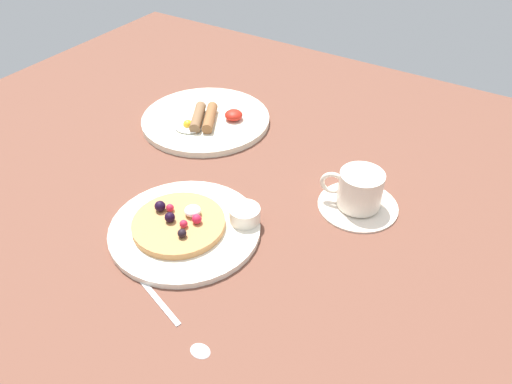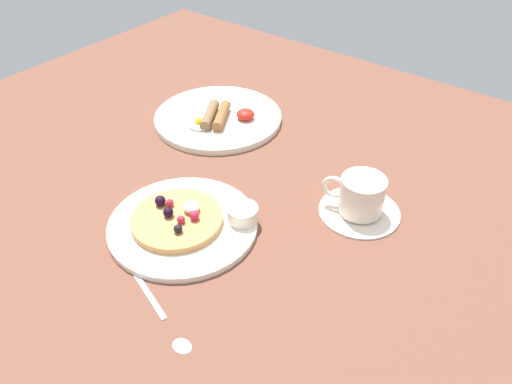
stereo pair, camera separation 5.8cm
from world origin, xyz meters
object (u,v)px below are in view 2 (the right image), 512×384
Objects in this scene: coffee_cup at (361,194)px; teaspoon at (168,324)px; breakfast_plate at (218,118)px; syrup_ramekin at (243,213)px; coffee_saucer at (359,211)px; pancake_plate at (183,225)px.

coffee_cup is 37.61cm from teaspoon.
teaspoon is at bearing -104.18° from coffee_cup.
breakfast_plate is 54.04cm from teaspoon.
syrup_ramekin reaches higher than coffee_saucer.
coffee_cup is (21.08, 20.91, 3.43)cm from pancake_plate.
pancake_plate is at bearing 127.77° from teaspoon.
pancake_plate is 29.89cm from coffee_cup.
syrup_ramekin reaches higher than breakfast_plate.
breakfast_plate reaches higher than teaspoon.
coffee_cup is 0.65× the size of teaspoon.
pancake_plate is 2.34× the size of coffee_cup.
coffee_saucer is at bearing 46.00° from syrup_ramekin.
syrup_ramekin is 34.30cm from breakfast_plate.
coffee_cup is at bearing 46.26° from syrup_ramekin.
breakfast_plate is 40.12cm from coffee_cup.
coffee_saucer is (21.26, 20.97, -0.20)cm from pancake_plate.
breakfast_plate is 40.15cm from coffee_saucer.
syrup_ramekin reaches higher than teaspoon.
pancake_plate is 4.79× the size of syrup_ramekin.
pancake_plate is 0.90× the size of breakfast_plate.
coffee_saucer is at bearing 16.48° from coffee_cup.
coffee_saucer is (39.19, -8.71, -0.32)cm from breakfast_plate.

